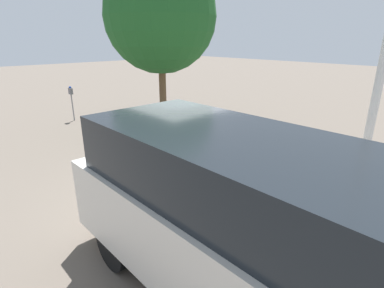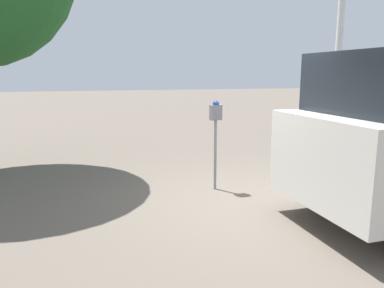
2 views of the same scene
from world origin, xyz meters
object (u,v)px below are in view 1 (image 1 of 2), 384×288
object	(u,v)px
parking_meter_near	(196,134)
lamp_post	(370,127)
parking_meter_far	(71,95)
street_tree	(160,17)
parked_van	(234,216)

from	to	relation	value
parking_meter_near	lamp_post	distance (m)	3.63
parking_meter_far	lamp_post	distance (m)	11.14
lamp_post	street_tree	world-z (taller)	street_tree
parking_meter_far	parked_van	world-z (taller)	parked_van
parking_meter_near	lamp_post	world-z (taller)	lamp_post
parked_van	street_tree	size ratio (longest dim) A/B	0.85
parking_meter_near	parked_van	xyz separation A→B (m)	(2.99, -2.16, 0.08)
parking_meter_near	parked_van	distance (m)	3.69
parking_meter_far	parking_meter_near	bearing A→B (deg)	-4.72
parked_van	street_tree	distance (m)	8.78
parking_meter_far	parked_van	xyz separation A→B (m)	(10.69, -2.15, 0.16)
parked_van	parking_meter_near	bearing A→B (deg)	143.42
parking_meter_near	parked_van	bearing A→B (deg)	-40.71
parking_meter_far	lamp_post	world-z (taller)	lamp_post
parked_van	street_tree	world-z (taller)	street_tree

